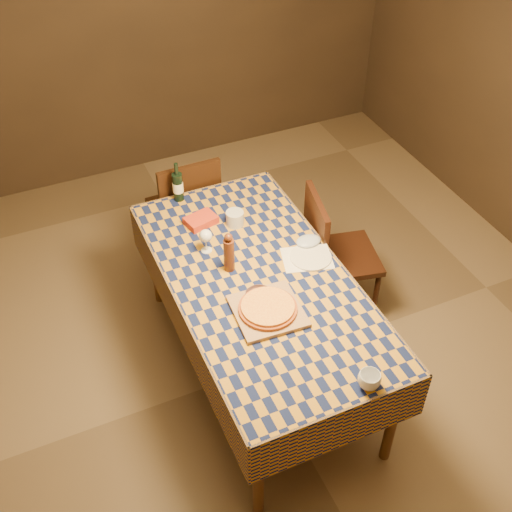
# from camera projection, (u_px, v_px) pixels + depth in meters

# --- Properties ---
(room) EXTENTS (5.00, 5.10, 2.70)m
(room) POSITION_uv_depth(u_px,v_px,m) (260.00, 193.00, 3.08)
(room) COLOR brown
(room) RESTS_ON ground
(dining_table) EXTENTS (0.94, 1.84, 0.77)m
(dining_table) POSITION_uv_depth(u_px,v_px,m) (260.00, 289.00, 3.52)
(dining_table) COLOR brown
(dining_table) RESTS_ON ground
(cutting_board) EXTENTS (0.36, 0.36, 0.02)m
(cutting_board) POSITION_uv_depth(u_px,v_px,m) (268.00, 311.00, 3.28)
(cutting_board) COLOR #9B7249
(cutting_board) RESTS_ON dining_table
(pizza) EXTENTS (0.38, 0.38, 0.03)m
(pizza) POSITION_uv_depth(u_px,v_px,m) (268.00, 308.00, 3.27)
(pizza) COLOR #9A4519
(pizza) RESTS_ON cutting_board
(pepper_mill) EXTENTS (0.06, 0.06, 0.25)m
(pepper_mill) POSITION_uv_depth(u_px,v_px,m) (229.00, 253.00, 3.46)
(pepper_mill) COLOR #522613
(pepper_mill) RESTS_ON dining_table
(bowl) EXTENTS (0.19, 0.19, 0.05)m
(bowl) POSITION_uv_depth(u_px,v_px,m) (259.00, 297.00, 3.34)
(bowl) COLOR #684E57
(bowl) RESTS_ON dining_table
(wine_glass) EXTENTS (0.08, 0.08, 0.15)m
(wine_glass) POSITION_uv_depth(u_px,v_px,m) (206.00, 237.00, 3.58)
(wine_glass) COLOR white
(wine_glass) RESTS_ON dining_table
(wine_bottle) EXTENTS (0.07, 0.07, 0.26)m
(wine_bottle) POSITION_uv_depth(u_px,v_px,m) (178.00, 186.00, 3.95)
(wine_bottle) COLOR black
(wine_bottle) RESTS_ON dining_table
(deli_tub) EXTENTS (0.14, 0.14, 0.09)m
(deli_tub) POSITION_uv_depth(u_px,v_px,m) (235.00, 218.00, 3.80)
(deli_tub) COLOR silver
(deli_tub) RESTS_ON dining_table
(takeout_container) EXTENTS (0.20, 0.16, 0.05)m
(takeout_container) POSITION_uv_depth(u_px,v_px,m) (201.00, 220.00, 3.82)
(takeout_container) COLOR red
(takeout_container) RESTS_ON dining_table
(white_plate) EXTENTS (0.29, 0.29, 0.01)m
(white_plate) POSITION_uv_depth(u_px,v_px,m) (311.00, 257.00, 3.60)
(white_plate) COLOR silver
(white_plate) RESTS_ON dining_table
(tumbler) EXTENTS (0.12, 0.12, 0.08)m
(tumbler) POSITION_uv_depth(u_px,v_px,m) (369.00, 380.00, 2.92)
(tumbler) COLOR white
(tumbler) RESTS_ON dining_table
(flour_patch) EXTENTS (0.32, 0.28, 0.00)m
(flour_patch) POSITION_uv_depth(u_px,v_px,m) (307.00, 258.00, 3.60)
(flour_patch) COLOR silver
(flour_patch) RESTS_ON dining_table
(flour_bag) EXTENTS (0.16, 0.13, 0.04)m
(flour_bag) POSITION_uv_depth(u_px,v_px,m) (308.00, 241.00, 3.68)
(flour_bag) COLOR #A2B3CF
(flour_bag) RESTS_ON dining_table
(chair_far) EXTENTS (0.43, 0.43, 0.93)m
(chair_far) POSITION_uv_depth(u_px,v_px,m) (187.00, 208.00, 4.35)
(chair_far) COLOR black
(chair_far) RESTS_ON ground
(chair_right) EXTENTS (0.51, 0.50, 0.93)m
(chair_right) POSITION_uv_depth(u_px,v_px,m) (332.00, 250.00, 4.03)
(chair_right) COLOR black
(chair_right) RESTS_ON ground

